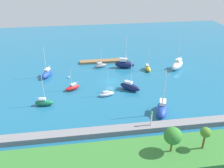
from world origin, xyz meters
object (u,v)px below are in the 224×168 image
Objects in this scene: harbor_beacon at (151,117)px; park_tree_midwest at (206,133)px; pier_dock at (104,61)px; sailboat_white_west_end at (177,65)px; sailboat_blue_near_pier at (47,73)px; sailboat_white_east_end at (107,94)px; sailboat_navy_outer_mooring at (125,64)px; sailboat_navy_lone_south at (130,86)px; sailboat_green_far_north at (44,102)px; sailboat_blue_mid_basin at (162,109)px; sailboat_yellow_inner_mooring at (148,68)px; park_tree_mideast at (173,136)px; sailboat_red_off_beacon at (73,87)px; sailboat_gray_lone_north at (101,65)px; mooring_buoy_white at (69,77)px.

park_tree_midwest is (-8.32, 9.09, 1.64)m from harbor_beacon.
sailboat_white_west_end is (-25.69, 10.65, 1.19)m from pier_dock.
sailboat_blue_near_pier is (20.93, 10.43, 0.79)m from pier_dock.
sailboat_blue_near_pier is at bearing 125.38° from sailboat_white_east_end.
pier_dock is 55.27m from park_tree_midwest.
sailboat_navy_outer_mooring reaches higher than sailboat_white_east_end.
sailboat_navy_outer_mooring reaches higher than sailboat_navy_lone_south.
sailboat_white_west_end reaches higher than sailboat_green_far_north.
sailboat_white_west_end reaches higher than sailboat_navy_lone_south.
sailboat_navy_lone_south is at bearing -80.71° from sailboat_navy_outer_mooring.
sailboat_blue_mid_basin reaches higher than pier_dock.
pier_dock is 5.06× the size of harbor_beacon.
sailboat_yellow_inner_mooring is 39.59m from sailboat_green_far_north.
sailboat_navy_lone_south reaches higher than sailboat_green_far_north.
park_tree_mideast is at bearing 97.71° from pier_dock.
sailboat_navy_outer_mooring reaches higher than park_tree_midwest.
park_tree_midwest is 0.69× the size of sailboat_red_off_beacon.
sailboat_navy_lone_south is (-17.42, 2.67, 0.36)m from sailboat_red_off_beacon.
sailboat_gray_lone_north is at bearing 125.76° from sailboat_blue_near_pier.
sailboat_navy_outer_mooring is 24.19m from sailboat_red_off_beacon.
pier_dock is at bearing -149.07° from sailboat_red_off_beacon.
sailboat_green_far_north reaches higher than harbor_beacon.
harbor_beacon is 0.39× the size of sailboat_green_far_north.
sailboat_green_far_north reaches higher than mooring_buoy_white.
pier_dock is 17.90m from sailboat_yellow_inner_mooring.
park_tree_mideast is at bearing -44.61° from sailboat_navy_lone_south.
sailboat_navy_outer_mooring reaches higher than sailboat_gray_lone_north.
pier_dock is 18.62m from mooring_buoy_white.
park_tree_mideast is 0.53× the size of sailboat_blue_near_pier.
sailboat_blue_mid_basin is at bearing -8.25° from sailboat_green_far_north.
sailboat_gray_lone_north reaches higher than mooring_buoy_white.
sailboat_navy_lone_south is at bearing 81.98° from sailboat_blue_near_pier.
sailboat_navy_lone_south is at bearing -85.61° from sailboat_gray_lone_north.
park_tree_midwest is 0.44× the size of sailboat_navy_outer_mooring.
harbor_beacon is at bearing -94.68° from sailboat_gray_lone_north.
sailboat_blue_near_pier is 1.44× the size of sailboat_red_off_beacon.
sailboat_blue_mid_basin is (-31.46, 27.67, 0.31)m from sailboat_blue_near_pier.
sailboat_yellow_inner_mooring is 11.16m from sailboat_white_west_end.
sailboat_gray_lone_north is at bearing -138.59° from sailboat_blue_mid_basin.
park_tree_midwest is 41.59m from sailboat_red_off_beacon.
pier_dock is 1.86× the size of sailboat_navy_lone_south.
pier_dock is at bearing -75.28° from park_tree_midwest.
sailboat_red_off_beacon reaches higher than harbor_beacon.
park_tree_midwest reaches higher than harbor_beacon.
park_tree_mideast is 46.62m from sailboat_navy_outer_mooring.
sailboat_red_off_beacon is at bearing -50.37° from park_tree_midwest.
sailboat_yellow_inner_mooring is (-16.99, -16.23, 0.22)m from sailboat_white_east_end.
sailboat_blue_mid_basin is at bearing 105.44° from pier_dock.
park_tree_midwest is 8.36× the size of mooring_buoy_white.
park_tree_midwest is 55.41m from sailboat_blue_near_pier.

